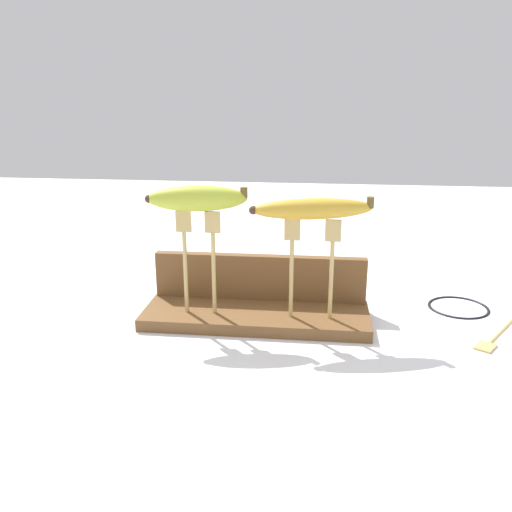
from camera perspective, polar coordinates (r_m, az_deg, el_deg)
The scene contains 9 objects.
ground_plane at distance 0.97m, azimuth 0.00°, elevation -6.84°, with size 3.00×3.00×0.00m, color silver.
wooden_board at distance 0.97m, azimuth 0.00°, elevation -6.27°, with size 0.40×0.14×0.02m, color brown.
board_backstop at distance 1.00m, azimuth 0.39°, elevation -2.21°, with size 0.39×0.02×0.08m, color brown.
fork_stand_left at distance 0.93m, azimuth -5.99°, elevation 0.33°, with size 0.08×0.01×0.18m.
fork_stand_right at distance 0.91m, azimuth 5.86°, elevation -0.35°, with size 0.09×0.01×0.17m.
banana_raised_left at distance 0.90m, azimuth -6.17°, elevation 6.02°, with size 0.17×0.07×0.04m.
banana_raised_right at distance 0.88m, azimuth 6.02°, elevation 4.94°, with size 0.20×0.08×0.04m.
fork_fallen_near at distance 0.99m, azimuth 23.73°, elevation -7.72°, with size 0.11×0.16×0.01m.
wire_coil at distance 1.10m, azimuth 20.45°, elevation -4.97°, with size 0.11×0.11×0.01m, color black.
Camera 1 is at (0.10, -0.88, 0.39)m, focal length 38.21 mm.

